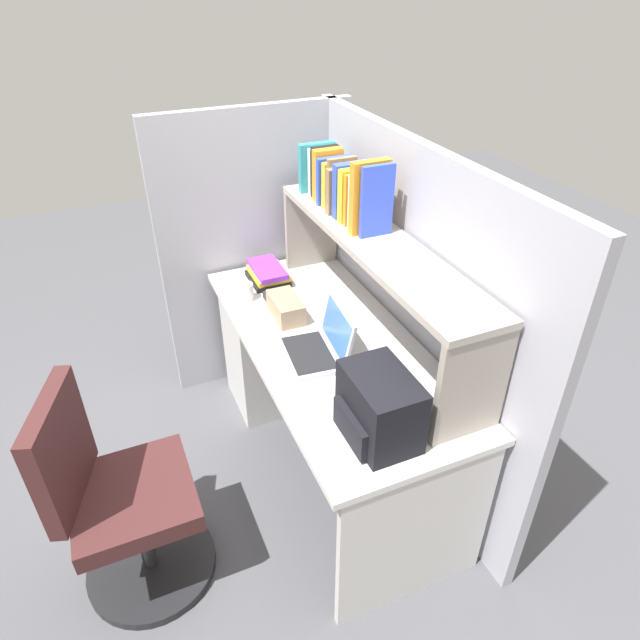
{
  "coord_description": "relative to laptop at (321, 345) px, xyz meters",
  "views": [
    {
      "loc": [
        1.8,
        -0.83,
        2.15
      ],
      "look_at": [
        0.0,
        -0.05,
        0.85
      ],
      "focal_mm": 31.25,
      "sensor_mm": 36.0,
      "label": 1
    }
  ],
  "objects": [
    {
      "name": "cubicle_partition_rear",
      "position": [
        -0.08,
        0.46,
        -0.01
      ],
      "size": [
        1.84,
        0.05,
        1.55
      ],
      "primitive_type": "cube",
      "color": "#9E9EA8",
      "rests_on": "ground_plane"
    },
    {
      "name": "ground_plane",
      "position": [
        -0.08,
        0.08,
        -0.78
      ],
      "size": [
        8.0,
        8.0,
        0.0
      ],
      "primitive_type": "plane",
      "color": "#4C4C51"
    },
    {
      "name": "cubicle_partition_left",
      "position": [
        -0.93,
        0.03,
        -0.01
      ],
      "size": [
        0.05,
        1.06,
        1.55
      ],
      "primitive_type": "cube",
      "color": "#9E9EA8",
      "rests_on": "ground_plane"
    },
    {
      "name": "paper_cup",
      "position": [
        -0.55,
        -0.16,
        -0.01
      ],
      "size": [
        0.08,
        0.08,
        0.09
      ],
      "primitive_type": "cylinder",
      "color": "white",
      "rests_on": "desk"
    },
    {
      "name": "computer_mouse",
      "position": [
        -0.51,
        -0.03,
        -0.03
      ],
      "size": [
        0.06,
        0.1,
        0.03
      ],
      "primitive_type": "cube",
      "rotation": [
        0.0,
        0.0,
        -0.01
      ],
      "color": "#262628",
      "rests_on": "desk"
    },
    {
      "name": "office_chair",
      "position": [
        0.18,
        -0.9,
        -0.39
      ],
      "size": [
        0.52,
        0.54,
        0.93
      ],
      "rotation": [
        0.0,
        0.0,
        2.81
      ],
      "color": "black",
      "rests_on": "ground_plane"
    },
    {
      "name": "backpack",
      "position": [
        0.51,
        -0.0,
        0.07
      ],
      "size": [
        0.3,
        0.22,
        0.25
      ],
      "color": "black",
      "rests_on": "desk"
    },
    {
      "name": "reference_books_on_shelf",
      "position": [
        -0.39,
        0.28,
        0.52
      ],
      "size": [
        0.6,
        0.19,
        0.3
      ],
      "color": "teal",
      "rests_on": "overhead_hutch"
    },
    {
      "name": "overhead_hutch",
      "position": [
        -0.08,
        0.28,
        0.3
      ],
      "size": [
        1.44,
        0.28,
        0.45
      ],
      "color": "gray",
      "rests_on": "desk"
    },
    {
      "name": "tissue_box",
      "position": [
        -0.33,
        -0.03,
        -0.0
      ],
      "size": [
        0.22,
        0.12,
        0.1
      ],
      "primitive_type": "cube",
      "rotation": [
        0.0,
        0.0,
        -0.02
      ],
      "color": "#9E7F60",
      "rests_on": "desk"
    },
    {
      "name": "desk_book_stack",
      "position": [
        -0.69,
        0.0,
        -0.01
      ],
      "size": [
        0.26,
        0.19,
        0.08
      ],
      "color": "black",
      "rests_on": "desk"
    },
    {
      "name": "laptop",
      "position": [
        0.0,
        0.0,
        0.0
      ],
      "size": [
        0.33,
        0.28,
        0.22
      ],
      "color": "#B7BABF",
      "rests_on": "desk"
    },
    {
      "name": "snack_canister",
      "position": [
        0.28,
        0.02,
        0.0
      ],
      "size": [
        0.1,
        0.1,
        0.11
      ],
      "primitive_type": "cylinder",
      "color": "navy",
      "rests_on": "desk"
    },
    {
      "name": "desk",
      "position": [
        -0.46,
        0.08,
        -0.38
      ],
      "size": [
        1.6,
        0.7,
        0.73
      ],
      "color": "silver",
      "rests_on": "ground_plane"
    }
  ]
}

